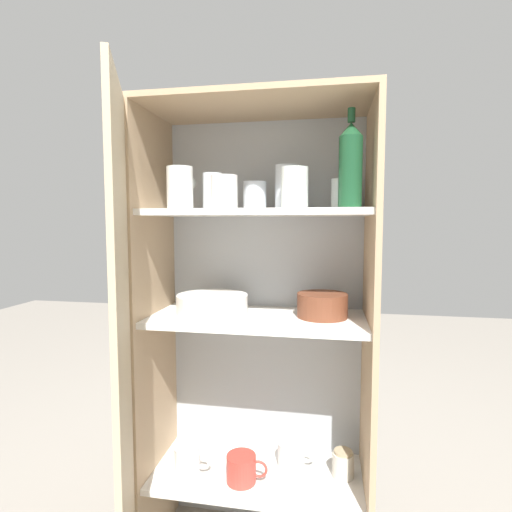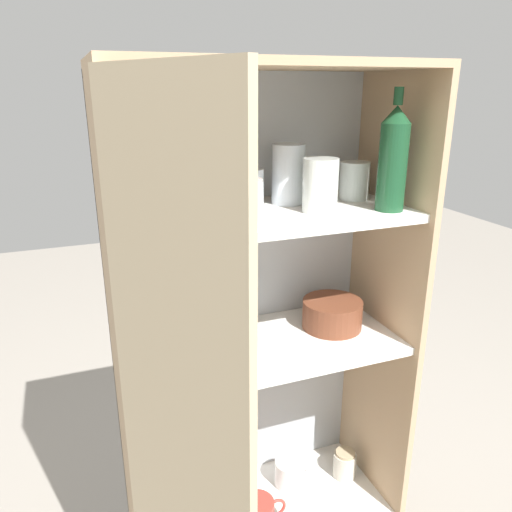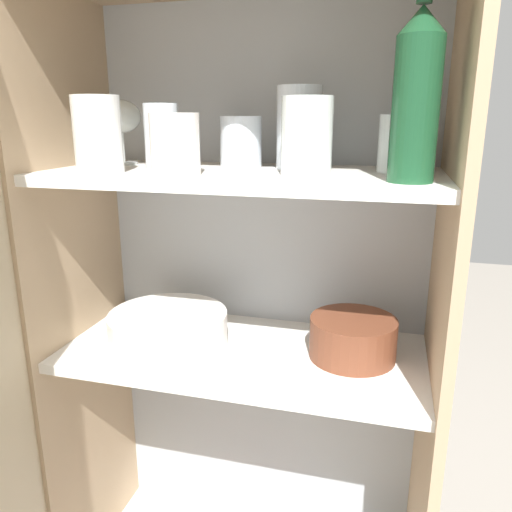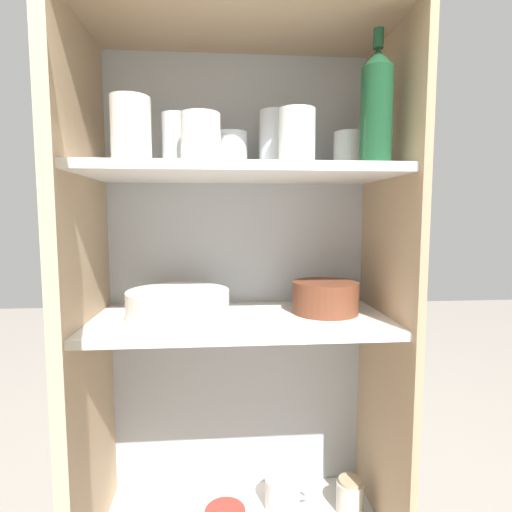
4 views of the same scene
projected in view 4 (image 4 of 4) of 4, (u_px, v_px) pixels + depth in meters
name	position (u px, v px, depth m)	size (l,w,h in m)	color
cupboard_back_panel	(239.00, 329.00, 1.14)	(0.74, 0.02, 1.50)	#B2B7BC
cupboard_side_left	(89.00, 353.00, 0.94)	(0.02, 0.36, 1.50)	tan
cupboard_side_right	(385.00, 345.00, 1.00)	(0.02, 0.36, 1.50)	tan
cupboard_top_panel	(240.00, 20.00, 0.90)	(0.74, 0.36, 0.02)	tan
shelf_board_middle	(241.00, 321.00, 0.97)	(0.70, 0.32, 0.02)	white
shelf_board_upper	(241.00, 173.00, 0.93)	(0.70, 0.32, 0.02)	white
cupboard_door	(56.00, 430.00, 0.60)	(0.16, 0.34, 1.50)	tan
tumbler_glass_0	(131.00, 130.00, 0.81)	(0.08, 0.08, 0.13)	white
tumbler_glass_1	(297.00, 139.00, 0.89)	(0.08, 0.08, 0.13)	white
tumbler_glass_2	(231.00, 152.00, 0.98)	(0.08, 0.08, 0.10)	white
tumbler_glass_3	(201.00, 139.00, 0.82)	(0.08, 0.08, 0.10)	silver
tumbler_glass_4	(276.00, 142.00, 1.00)	(0.08, 0.08, 0.15)	white
tumbler_glass_5	(349.00, 153.00, 1.00)	(0.08, 0.08, 0.10)	white
tumbler_glass_6	(176.00, 141.00, 0.89)	(0.06, 0.06, 0.12)	white
wine_glass_0	(128.00, 132.00, 0.95)	(0.08, 0.08, 0.13)	white
wine_bottle	(376.00, 107.00, 0.85)	(0.07, 0.07, 0.28)	#194728
plate_stack_white	(178.00, 306.00, 0.92)	(0.23, 0.23, 0.07)	white
mixing_bowl_large	(325.00, 296.00, 1.00)	(0.16, 0.16, 0.08)	brown
coffee_mug_primary	(283.00, 492.00, 1.07)	(0.13, 0.09, 0.09)	white
storage_jar	(350.00, 496.00, 1.06)	(0.07, 0.07, 0.09)	beige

